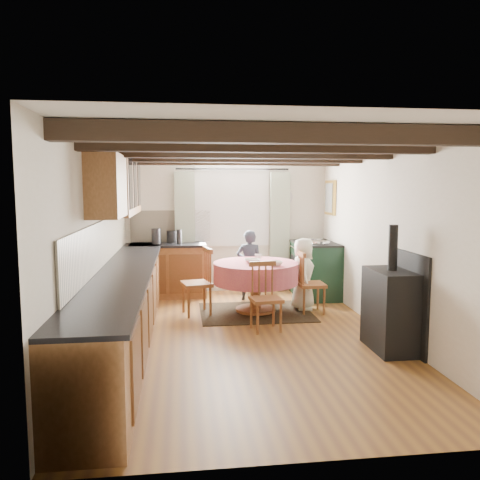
{
  "coord_description": "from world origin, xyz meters",
  "views": [
    {
      "loc": [
        -0.81,
        -5.76,
        1.89
      ],
      "look_at": [
        0.0,
        0.8,
        1.15
      ],
      "focal_mm": 35.65,
      "sensor_mm": 36.0,
      "label": 1
    }
  ],
  "objects": [
    {
      "name": "floor",
      "position": [
        0.0,
        0.0,
        0.0
      ],
      "size": [
        3.6,
        5.5,
        0.0
      ],
      "primitive_type": "cube",
      "color": "#8F5F29",
      "rests_on": "ground"
    },
    {
      "name": "ceiling",
      "position": [
        0.0,
        0.0,
        2.4
      ],
      "size": [
        3.6,
        5.5,
        0.0
      ],
      "primitive_type": "cube",
      "color": "white",
      "rests_on": "ground"
    },
    {
      "name": "wall_back",
      "position": [
        0.0,
        2.75,
        1.2
      ],
      "size": [
        3.6,
        0.0,
        2.4
      ],
      "primitive_type": "cube",
      "color": "silver",
      "rests_on": "ground"
    },
    {
      "name": "wall_front",
      "position": [
        0.0,
        -2.75,
        1.2
      ],
      "size": [
        3.6,
        0.0,
        2.4
      ],
      "primitive_type": "cube",
      "color": "silver",
      "rests_on": "ground"
    },
    {
      "name": "wall_left",
      "position": [
        -1.8,
        0.0,
        1.2
      ],
      "size": [
        0.0,
        5.5,
        2.4
      ],
      "primitive_type": "cube",
      "color": "silver",
      "rests_on": "ground"
    },
    {
      "name": "wall_right",
      "position": [
        1.8,
        0.0,
        1.2
      ],
      "size": [
        0.0,
        5.5,
        2.4
      ],
      "primitive_type": "cube",
      "color": "silver",
      "rests_on": "ground"
    },
    {
      "name": "beam_a",
      "position": [
        0.0,
        -2.0,
        2.31
      ],
      "size": [
        3.6,
        0.16,
        0.16
      ],
      "primitive_type": "cube",
      "color": "black",
      "rests_on": "ceiling"
    },
    {
      "name": "beam_b",
      "position": [
        0.0,
        -1.0,
        2.31
      ],
      "size": [
        3.6,
        0.16,
        0.16
      ],
      "primitive_type": "cube",
      "color": "black",
      "rests_on": "ceiling"
    },
    {
      "name": "beam_c",
      "position": [
        0.0,
        0.0,
        2.31
      ],
      "size": [
        3.6,
        0.16,
        0.16
      ],
      "primitive_type": "cube",
      "color": "black",
      "rests_on": "ceiling"
    },
    {
      "name": "beam_d",
      "position": [
        0.0,
        1.0,
        2.31
      ],
      "size": [
        3.6,
        0.16,
        0.16
      ],
      "primitive_type": "cube",
      "color": "black",
      "rests_on": "ceiling"
    },
    {
      "name": "beam_e",
      "position": [
        0.0,
        2.0,
        2.31
      ],
      "size": [
        3.6,
        0.16,
        0.16
      ],
      "primitive_type": "cube",
      "color": "black",
      "rests_on": "ceiling"
    },
    {
      "name": "splash_left",
      "position": [
        -1.78,
        0.3,
        1.2
      ],
      "size": [
        0.02,
        4.5,
        0.55
      ],
      "primitive_type": "cube",
      "color": "beige",
      "rests_on": "wall_left"
    },
    {
      "name": "splash_back",
      "position": [
        -1.0,
        2.73,
        1.2
      ],
      "size": [
        1.4,
        0.02,
        0.55
      ],
      "primitive_type": "cube",
      "color": "beige",
      "rests_on": "wall_back"
    },
    {
      "name": "base_cabinet_left",
      "position": [
        -1.5,
        0.0,
        0.44
      ],
      "size": [
        0.6,
        5.3,
        0.88
      ],
      "primitive_type": "cube",
      "color": "#97623A",
      "rests_on": "floor"
    },
    {
      "name": "base_cabinet_back",
      "position": [
        -1.05,
        2.45,
        0.44
      ],
      "size": [
        1.3,
        0.6,
        0.88
      ],
      "primitive_type": "cube",
      "color": "#97623A",
      "rests_on": "floor"
    },
    {
      "name": "worktop_left",
      "position": [
        -1.48,
        0.0,
        0.9
      ],
      "size": [
        0.64,
        5.3,
        0.04
      ],
      "primitive_type": "cube",
      "color": "black",
      "rests_on": "base_cabinet_left"
    },
    {
      "name": "worktop_back",
      "position": [
        -1.05,
        2.43,
        0.9
      ],
      "size": [
        1.3,
        0.64,
        0.04
      ],
      "primitive_type": "cube",
      "color": "black",
      "rests_on": "base_cabinet_back"
    },
    {
      "name": "wall_cabinet_glass",
      "position": [
        -1.63,
        1.2,
        1.95
      ],
      "size": [
        0.34,
        1.8,
        0.9
      ],
      "primitive_type": "cube",
      "color": "#97623A",
      "rests_on": "wall_left"
    },
    {
      "name": "wall_cabinet_solid",
      "position": [
        -1.63,
        -0.3,
        1.9
      ],
      "size": [
        0.34,
        0.9,
        0.7
      ],
      "primitive_type": "cube",
      "color": "#97623A",
      "rests_on": "wall_left"
    },
    {
      "name": "window_frame",
      "position": [
        0.1,
        2.73,
        1.6
      ],
      "size": [
        1.34,
        0.03,
        1.54
      ],
      "primitive_type": "cube",
      "color": "white",
      "rests_on": "wall_back"
    },
    {
      "name": "window_pane",
      "position": [
        0.1,
        2.74,
        1.6
      ],
      "size": [
        1.2,
        0.01,
        1.4
      ],
      "primitive_type": "cube",
      "color": "white",
      "rests_on": "wall_back"
    },
    {
      "name": "curtain_left",
      "position": [
        -0.75,
        2.65,
        1.1
      ],
      "size": [
        0.35,
        0.1,
        2.1
      ],
      "primitive_type": "cube",
      "color": "#979C87",
      "rests_on": "wall_back"
    },
    {
      "name": "curtain_right",
      "position": [
        0.95,
        2.65,
        1.1
      ],
      "size": [
        0.35,
        0.1,
        2.1
      ],
      "primitive_type": "cube",
      "color": "#979C87",
      "rests_on": "wall_back"
    },
    {
      "name": "curtain_rod",
      "position": [
        0.1,
        2.65,
        2.2
      ],
      "size": [
        2.0,
        0.03,
        0.03
      ],
      "primitive_type": "cylinder",
      "rotation": [
        0.0,
        1.57,
        0.0
      ],
      "color": "black",
      "rests_on": "wall_back"
    },
    {
      "name": "wall_picture",
      "position": [
        1.77,
        2.3,
        1.7
      ],
      "size": [
        0.04,
        0.5,
        0.6
      ],
      "primitive_type": "cube",
      "color": "gold",
      "rests_on": "wall_right"
    },
    {
      "name": "wall_plate",
      "position": [
        1.05,
        2.72,
        1.7
      ],
      "size": [
        0.3,
        0.02,
        0.3
      ],
      "primitive_type": "cylinder",
      "rotation": [
        1.57,
        0.0,
        0.0
      ],
      "color": "silver",
      "rests_on": "wall_back"
    },
    {
      "name": "rug",
      "position": [
        0.28,
        1.18,
        0.01
      ],
      "size": [
        1.66,
        1.29,
        0.01
      ],
      "primitive_type": "cube",
      "color": "black",
      "rests_on": "floor"
    },
    {
      "name": "dining_table",
      "position": [
        0.28,
        1.18,
        0.38
      ],
      "size": [
        1.27,
        1.27,
        0.76
      ],
      "primitive_type": null,
      "color": "#CB705D",
      "rests_on": "floor"
    },
    {
      "name": "chair_near",
      "position": [
        0.28,
        0.28,
        0.45
      ],
      "size": [
        0.44,
        0.46,
        0.91
      ],
      "primitive_type": null,
      "rotation": [
        0.0,
        0.0,
        0.13
      ],
      "color": "brown",
      "rests_on": "floor"
    },
    {
      "name": "chair_left",
      "position": [
        -0.6,
        1.19,
        0.5
      ],
      "size": [
        0.53,
        0.51,
        1.0
      ],
      "primitive_type": null,
      "rotation": [
        0.0,
        0.0,
        -1.36
      ],
      "color": "brown",
      "rests_on": "floor"
    },
    {
      "name": "chair_right",
      "position": [
        1.12,
        1.09,
        0.47
      ],
      "size": [
        0.42,
        0.4,
        0.93
      ],
      "primitive_type": null,
      "rotation": [
        0.0,
        0.0,
        1.57
      ],
      "color": "brown",
      "rests_on": "floor"
    },
    {
      "name": "aga_range",
      "position": [
        1.47,
        2.11,
        0.48
      ],
      "size": [
        0.68,
        1.05,
        0.96
      ],
      "primitive_type": null,
      "color": "black",
      "rests_on": "floor"
    },
    {
      "name": "cast_iron_stove",
      "position": [
        1.58,
        -0.64,
        0.73
      ],
      "size": [
        0.44,
        0.73,
        1.46
      ],
      "primitive_type": null,
      "color": "black",
      "rests_on": "floor"
    },
    {
      "name": "child_far",
      "position": [
        0.3,
        2.0,
        0.59
      ],
      "size": [
        0.48,
        0.36,
        1.18
      ],
      "primitive_type": "imported",
      "rotation": [
        0.0,
        0.0,
        2.95
      ],
      "color": "#29323F",
      "rests_on": "floor"
    },
    {
      "name": "child_right",
      "position": [
        1.04,
        1.3,
        0.56
      ],
      "size": [
        0.45,
        0.6,
        1.11
      ],
      "primitive_type": "imported",
      "rotation": [
        0.0,
        0.0,
        1.39
      ],
      "color": "white",
      "rests_on": "floor"
    },
    {
      "name": "bowl_a",
      "position": [
        0.23,
        1.17,
        0.79
      ],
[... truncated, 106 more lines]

